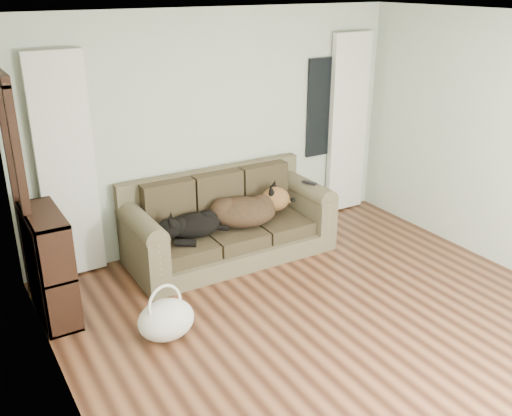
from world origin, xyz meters
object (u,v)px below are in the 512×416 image
dog_shepherd (246,212)px  tote_bag (166,322)px  sofa (230,218)px  bookshelf (50,266)px  dog_black_lab (191,225)px

dog_shepherd → tote_bag: dog_shepherd is taller
sofa → tote_bag: (-1.21, -1.10, -0.29)m
dog_shepherd → bookshelf: 2.14m
dog_black_lab → tote_bag: 1.36m
sofa → dog_shepherd: 0.20m
sofa → dog_black_lab: sofa is taller
dog_shepherd → bookshelf: (-2.13, -0.22, 0.01)m
dog_shepherd → dog_black_lab: bearing=25.9°
sofa → dog_shepherd: size_ratio=2.85×
dog_shepherd → bookshelf: size_ratio=0.78×
sofa → bookshelf: 1.96m
dog_black_lab → tote_bag: bearing=-116.5°
dog_black_lab → dog_shepherd: (0.66, -0.00, 0.01)m
dog_black_lab → bookshelf: bookshelf is taller
bookshelf → sofa: bearing=9.6°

